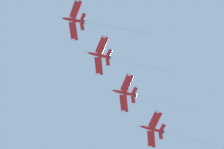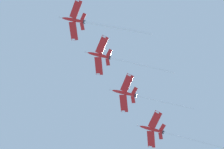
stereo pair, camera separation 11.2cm
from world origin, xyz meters
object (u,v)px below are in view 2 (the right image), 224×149
(jet_second, at_px, (113,58))
(jet_fourth, at_px, (164,132))
(jet_lead, at_px, (93,23))
(jet_third, at_px, (133,95))

(jet_second, height_order, jet_fourth, jet_second)
(jet_lead, relative_size, jet_fourth, 1.11)
(jet_lead, bearing_deg, jet_second, -124.75)
(jet_fourth, bearing_deg, jet_third, 45.28)
(jet_second, bearing_deg, jet_fourth, -129.87)
(jet_lead, relative_size, jet_third, 1.12)
(jet_lead, distance_m, jet_second, 19.19)
(jet_third, bearing_deg, jet_lead, 55.61)
(jet_second, distance_m, jet_third, 20.07)
(jet_lead, height_order, jet_third, jet_lead)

